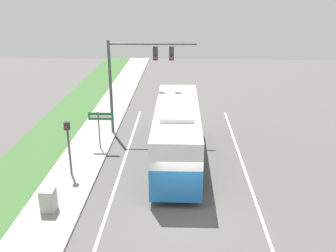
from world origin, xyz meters
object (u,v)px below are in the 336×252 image
Objects in this scene: bus at (177,130)px; pedestrian_signal at (68,140)px; utility_cabinet at (48,200)px; signal_gantry at (135,69)px; street_sign at (100,122)px.

pedestrian_signal is (-5.89, -2.24, 0.23)m from bus.
pedestrian_signal reaches higher than utility_cabinet.
signal_gantry is 2.07× the size of pedestrian_signal.
bus is 1.62× the size of signal_gantry.
utility_cabinet is (-0.03, -3.68, -1.51)m from pedestrian_signal.
bus is 8.47m from utility_cabinet.
signal_gantry is at bearing 65.71° from pedestrian_signal.
pedestrian_signal is (-2.97, -6.58, -2.56)m from signal_gantry.
pedestrian_signal is at bearing 89.58° from utility_cabinet.
bus is at bearing 45.05° from utility_cabinet.
signal_gantry reaches higher than utility_cabinet.
utility_cabinet is at bearing -90.42° from pedestrian_signal.
signal_gantry is at bearing 73.72° from utility_cabinet.
street_sign is at bearing 75.20° from pedestrian_signal.
bus is 9.71× the size of utility_cabinet.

